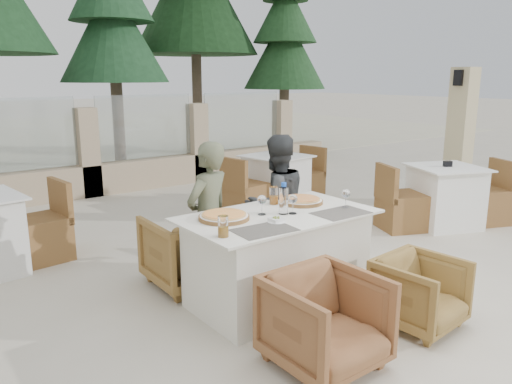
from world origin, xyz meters
TOP-DOWN VIEW (x-y plane):
  - ground at (0.00, 0.00)m, footprint 80.00×80.00m
  - perimeter_wall_far at (0.00, 4.80)m, footprint 10.00×0.34m
  - lantern_pillar at (4.20, 1.00)m, footprint 0.34×0.34m
  - pine_centre at (1.50, 7.20)m, footprint 2.20×2.20m
  - pine_mid_right at (3.80, 7.80)m, footprint 2.99×2.99m
  - pine_far_right at (5.50, 6.50)m, footprint 1.98×1.98m
  - dining_table at (-0.08, 0.03)m, footprint 1.60×0.90m
  - placemat_near_left at (-0.44, -0.25)m, footprint 0.47×0.33m
  - placemat_near_right at (0.35, -0.27)m, footprint 0.46×0.31m
  - pizza_left at (-0.52, 0.17)m, footprint 0.46×0.46m
  - pizza_right at (0.32, 0.18)m, footprint 0.42×0.42m
  - water_bottle at (-0.04, 0.00)m, footprint 0.10×0.10m
  - wine_glass_centre at (-0.20, 0.09)m, footprint 0.08×0.08m
  - wine_glass_near at (0.02, -0.04)m, footprint 0.08×0.08m
  - wine_glass_corner at (0.51, -0.17)m, footprint 0.09×0.09m
  - beer_glass_left at (-0.77, -0.19)m, footprint 0.10×0.10m
  - beer_glass_right at (0.10, 0.30)m, footprint 0.08×0.08m
  - olive_dish at (-0.24, -0.14)m, footprint 0.13×0.13m
  - armchair_far_left at (-0.49, 0.80)m, footprint 0.71×0.73m
  - armchair_far_right at (0.46, 0.60)m, footprint 0.83×0.85m
  - armchair_near_left at (-0.45, -0.91)m, footprint 0.67×0.69m
  - armchair_near_right at (0.51, -0.96)m, footprint 0.62×0.64m
  - diner_left at (-0.42, 0.56)m, footprint 0.57×0.46m
  - diner_right at (0.36, 0.58)m, footprint 0.71×0.59m
  - bg_table_b at (1.89, 2.43)m, footprint 1.73×1.03m
  - bg_table_c at (3.02, 0.44)m, footprint 1.83×1.40m

SIDE VIEW (x-z plane):
  - ground at x=0.00m, z-range 0.00..0.00m
  - armchair_near_right at x=0.51m, z-range 0.00..0.54m
  - armchair_near_left at x=-0.45m, z-range 0.00..0.63m
  - armchair_far_right at x=0.46m, z-range 0.00..0.63m
  - armchair_far_left at x=-0.49m, z-range 0.00..0.65m
  - dining_table at x=-0.08m, z-range 0.00..0.77m
  - bg_table_b at x=1.89m, z-range 0.00..0.77m
  - bg_table_c at x=3.02m, z-range 0.00..0.77m
  - diner_left at x=-0.42m, z-range 0.00..1.34m
  - diner_right at x=0.36m, z-range 0.00..1.34m
  - placemat_near_left at x=-0.44m, z-range 0.77..0.77m
  - placemat_near_right at x=0.35m, z-range 0.77..0.77m
  - olive_dish at x=-0.24m, z-range 0.77..0.81m
  - pizza_right at x=0.32m, z-range 0.77..0.82m
  - pizza_left at x=-0.52m, z-range 0.77..0.82m
  - perimeter_wall_far at x=0.00m, z-range 0.00..1.60m
  - beer_glass_left at x=-0.77m, z-range 0.77..0.92m
  - beer_glass_right at x=0.10m, z-range 0.77..0.92m
  - wine_glass_centre at x=-0.20m, z-range 0.77..0.95m
  - wine_glass_near at x=0.02m, z-range 0.77..0.95m
  - wine_glass_corner at x=0.51m, z-range 0.77..0.95m
  - water_bottle at x=-0.04m, z-range 0.77..1.03m
  - lantern_pillar at x=4.20m, z-range 0.00..2.00m
  - pine_far_right at x=5.50m, z-range 0.00..4.50m
  - pine_centre at x=1.50m, z-range 0.00..5.00m
  - pine_mid_right at x=3.80m, z-range 0.00..6.80m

